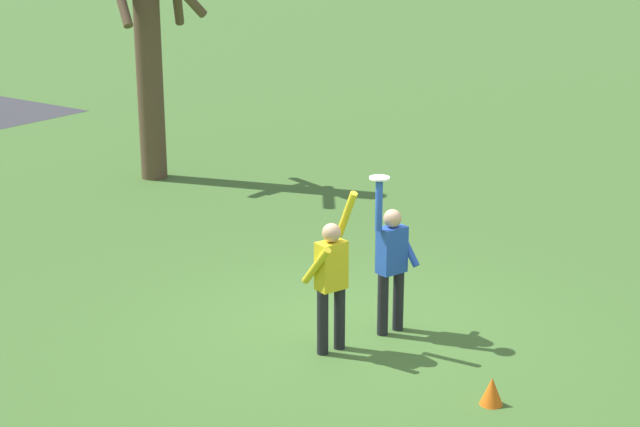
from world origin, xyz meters
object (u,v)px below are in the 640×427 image
object	(u,v)px
person_catcher	(392,260)
person_defender	(331,276)
frisbee_disc	(379,178)
bare_tree_tall	(148,24)
field_cone_orange	(492,391)

from	to	relation	value
person_catcher	person_defender	bearing A→B (deg)	0.00
person_catcher	frisbee_disc	distance (m)	1.13
bare_tree_tall	field_cone_orange	size ratio (longest dim) A/B	18.41
person_defender	frisbee_disc	distance (m)	1.33
bare_tree_tall	field_cone_orange	distance (m)	11.33
person_catcher	person_defender	distance (m)	0.96
person_catcher	field_cone_orange	world-z (taller)	person_catcher
person_catcher	frisbee_disc	bearing A→B (deg)	0.00
frisbee_disc	field_cone_orange	size ratio (longest dim) A/B	0.79
frisbee_disc	bare_tree_tall	world-z (taller)	bare_tree_tall
person_catcher	bare_tree_tall	bearing A→B (deg)	-97.88
person_catcher	bare_tree_tall	distance (m)	9.00
person_defender	bare_tree_tall	bearing A→B (deg)	76.03
person_defender	field_cone_orange	distance (m)	2.38
frisbee_disc	person_defender	bearing A→B (deg)	162.36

